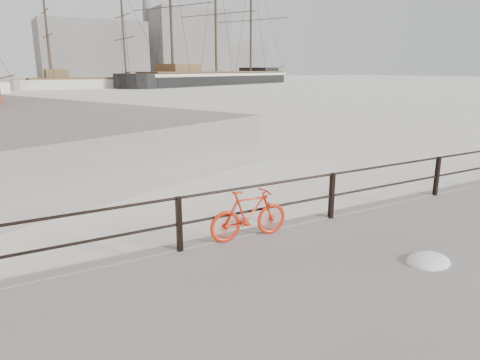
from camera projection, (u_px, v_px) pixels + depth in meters
name	position (u px, v px, depth m)	size (l,w,h in m)	color
ground	(428.00, 206.00, 11.19)	(400.00, 400.00, 0.00)	white
guardrail	(437.00, 176.00, 10.86)	(28.00, 0.10, 1.00)	black
bicycle	(249.00, 214.00, 8.07)	(1.59, 0.24, 0.96)	red
barque_black	(217.00, 85.00, 100.30)	(64.43, 21.09, 36.15)	black
schooner_mid	(91.00, 88.00, 80.56)	(29.62, 12.53, 21.24)	beige
industrial_west	(92.00, 51.00, 136.17)	(32.00, 18.00, 18.00)	gray
industrial_mid	(187.00, 45.00, 156.43)	(26.00, 20.00, 24.00)	gray
industrial_east	(235.00, 60.00, 172.95)	(20.00, 16.00, 14.00)	gray
smokestack	(147.00, 15.00, 151.87)	(2.80, 2.80, 44.00)	gray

